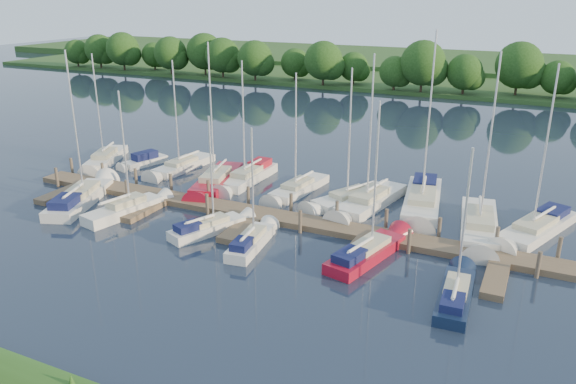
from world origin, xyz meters
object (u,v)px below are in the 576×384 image
at_px(dock, 256,218).
at_px(sailboat_s_2, 209,228).
at_px(sailboat_n_0, 105,160).
at_px(motorboat, 144,162).
at_px(sailboat_n_5, 297,190).

bearing_deg(dock, sailboat_s_2, -120.47).
relative_size(dock, sailboat_n_0, 3.86).
distance_m(sailboat_n_0, motorboat, 3.80).
bearing_deg(sailboat_n_5, sailboat_n_0, 7.45).
distance_m(dock, sailboat_n_5, 6.31).
height_order(motorboat, sailboat_s_2, sailboat_s_2).
xyz_separation_m(dock, sailboat_n_5, (0.23, 6.31, 0.07)).
xyz_separation_m(sailboat_n_0, sailboat_s_2, (17.28, -9.20, 0.04)).
height_order(sailboat_n_0, sailboat_n_5, sailboat_n_0).
xyz_separation_m(motorboat, sailboat_n_5, (15.69, -0.80, -0.06)).
bearing_deg(sailboat_n_0, sailboat_n_5, 157.84).
height_order(sailboat_n_0, sailboat_s_2, sailboat_n_0).
xyz_separation_m(sailboat_n_0, motorboat, (3.66, 1.02, 0.05)).
bearing_deg(motorboat, sailboat_s_2, 159.45).
bearing_deg(sailboat_n_5, sailboat_s_2, 84.41).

